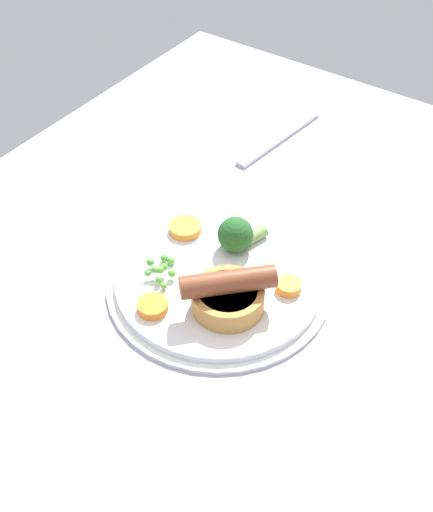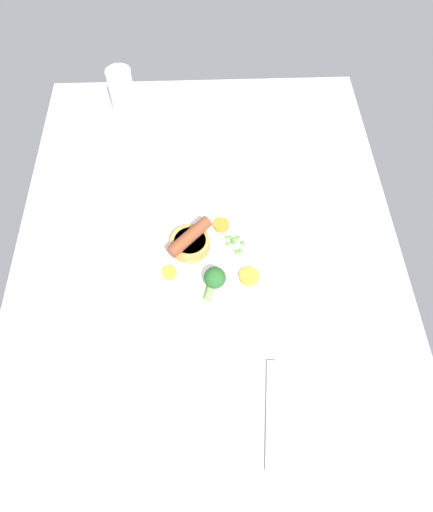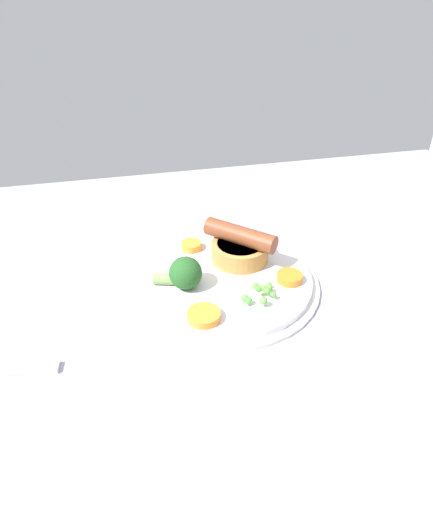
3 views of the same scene
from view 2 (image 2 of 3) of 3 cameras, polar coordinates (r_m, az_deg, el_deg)
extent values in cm
cube|color=#9E99AD|center=(95.59, -1.00, 0.20)|extent=(110.00, 80.00, 3.00)
cylinder|color=silver|center=(92.37, -1.10, -0.96)|extent=(26.01, 26.01, 0.50)
cylinder|color=silver|center=(91.98, -1.11, -0.82)|extent=(23.93, 23.93, 1.40)
cylinder|color=#BC8442|center=(92.24, -3.21, 1.64)|extent=(8.03, 8.03, 2.61)
cylinder|color=#472614|center=(91.28, -3.25, 2.04)|extent=(6.42, 6.42, 0.30)
cylinder|color=brown|center=(90.10, -3.29, 2.55)|extent=(9.20, 9.09, 2.57)
sphere|color=#53B03C|center=(93.53, 2.88, 2.37)|extent=(0.71, 0.71, 0.71)
sphere|color=green|center=(91.94, 3.12, 0.63)|extent=(0.95, 0.95, 0.95)
sphere|color=#59B241|center=(93.48, 1.92, 2.35)|extent=(0.78, 0.78, 0.78)
sphere|color=#54A743|center=(93.83, 1.35, 2.36)|extent=(0.78, 0.78, 0.78)
sphere|color=#5DB63C|center=(92.60, 1.57, 1.58)|extent=(0.92, 0.92, 0.92)
sphere|color=#65A44C|center=(92.02, 3.17, 0.56)|extent=(0.75, 0.75, 0.75)
sphere|color=#67B143|center=(92.60, 2.27, 1.99)|extent=(0.89, 0.89, 0.89)
sphere|color=green|center=(92.41, 2.28, 1.79)|extent=(0.88, 0.88, 0.88)
sphere|color=#67A249|center=(92.90, 3.50, 1.82)|extent=(1.00, 1.00, 1.00)
sphere|color=#65A63D|center=(92.80, 2.48, 2.09)|extent=(0.70, 0.70, 0.70)
sphere|color=#5CAF39|center=(92.85, 2.65, 2.15)|extent=(0.84, 0.84, 0.84)
sphere|color=#5BAD42|center=(91.93, 2.63, 0.44)|extent=(0.96, 0.96, 0.96)
sphere|color=#235623|center=(86.94, -0.12, -2.73)|extent=(4.27, 4.27, 4.27)
cylinder|color=#7A9E56|center=(86.92, -0.58, -4.70)|extent=(3.20, 2.28, 1.50)
cylinder|color=orange|center=(89.20, 4.22, -2.57)|extent=(5.11, 5.11, 0.98)
cylinder|color=orange|center=(95.64, 0.71, 3.90)|extent=(4.74, 4.74, 1.03)
cylinder|color=orange|center=(89.78, -5.81, -2.10)|extent=(3.90, 3.90, 1.07)
cube|color=silver|center=(81.69, 6.91, -18.86)|extent=(18.07, 3.56, 0.60)
cylinder|color=silver|center=(121.40, -11.67, 19.49)|extent=(6.08, 6.08, 11.60)
camera|label=1|loc=(1.03, -28.37, 42.25)|focal=50.00mm
camera|label=3|loc=(0.73, 40.30, 7.30)|focal=32.00mm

